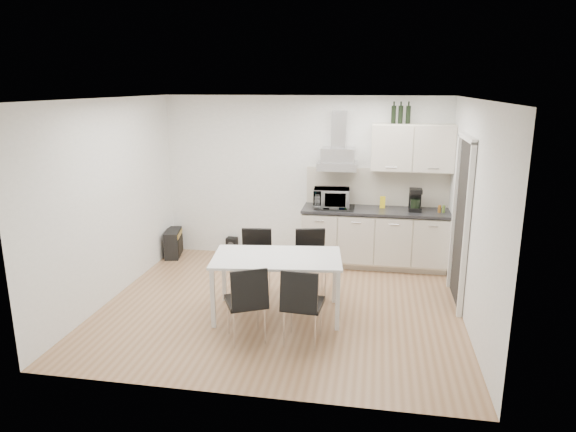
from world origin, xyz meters
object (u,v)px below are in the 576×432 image
(dining_table, at_px, (277,262))
(chair_near_left, at_px, (246,302))
(chair_far_left, at_px, (255,264))
(kitchenette, at_px, (377,214))
(floor_speaker, at_px, (232,246))
(chair_near_right, at_px, (303,305))
(guitar_amp, at_px, (173,243))
(chair_far_right, at_px, (311,264))

(dining_table, relative_size, chair_near_left, 1.86)
(dining_table, xyz_separation_m, chair_far_left, (-0.40, 0.55, -0.24))
(kitchenette, distance_m, floor_speaker, 2.48)
(kitchenette, bearing_deg, chair_far_left, -137.68)
(chair_far_left, bearing_deg, chair_near_right, 118.32)
(chair_near_right, distance_m, guitar_amp, 3.59)
(chair_far_right, distance_m, chair_near_right, 1.31)
(chair_near_left, bearing_deg, kitchenette, 35.77)
(guitar_amp, relative_size, floor_speaker, 1.99)
(floor_speaker, bearing_deg, chair_near_right, -57.43)
(chair_near_right, xyz_separation_m, floor_speaker, (-1.61, 2.80, -0.30))
(chair_near_right, bearing_deg, dining_table, 126.71)
(dining_table, xyz_separation_m, guitar_amp, (-2.12, 1.89, -0.46))
(dining_table, height_order, chair_near_left, chair_near_left)
(chair_far_left, bearing_deg, chair_near_left, 92.69)
(kitchenette, xyz_separation_m, chair_near_right, (-0.77, -2.63, -0.39))
(floor_speaker, bearing_deg, dining_table, -58.30)
(chair_far_left, xyz_separation_m, chair_far_right, (0.74, 0.12, 0.00))
(kitchenette, height_order, chair_far_left, kitchenette)
(chair_far_left, height_order, chair_near_right, same)
(kitchenette, bearing_deg, chair_far_right, -122.65)
(kitchenette, xyz_separation_m, floor_speaker, (-2.38, 0.17, -0.69))
(chair_far_right, relative_size, floor_speaker, 3.11)
(kitchenette, relative_size, floor_speaker, 8.89)
(kitchenette, relative_size, chair_near_left, 2.86)
(chair_near_left, bearing_deg, dining_table, 46.10)
(chair_near_left, bearing_deg, chair_far_right, 41.31)
(guitar_amp, bearing_deg, dining_table, -54.49)
(kitchenette, height_order, guitar_amp, kitchenette)
(chair_near_right, distance_m, floor_speaker, 3.24)
(kitchenette, relative_size, dining_table, 1.54)
(chair_near_right, relative_size, floor_speaker, 3.11)
(chair_near_left, height_order, guitar_amp, chair_near_left)
(chair_far_left, height_order, floor_speaker, chair_far_left)
(chair_far_left, xyz_separation_m, chair_near_right, (0.81, -1.19, 0.00))
(chair_near_left, bearing_deg, chair_near_right, -22.44)
(guitar_amp, bearing_deg, chair_far_left, -50.80)
(chair_near_right, bearing_deg, chair_far_left, 128.41)
(kitchenette, height_order, chair_near_left, kitchenette)
(kitchenette, xyz_separation_m, chair_far_left, (-1.58, -1.44, -0.39))
(dining_table, height_order, guitar_amp, dining_table)
(chair_far_right, xyz_separation_m, chair_near_right, (0.08, -1.31, 0.00))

